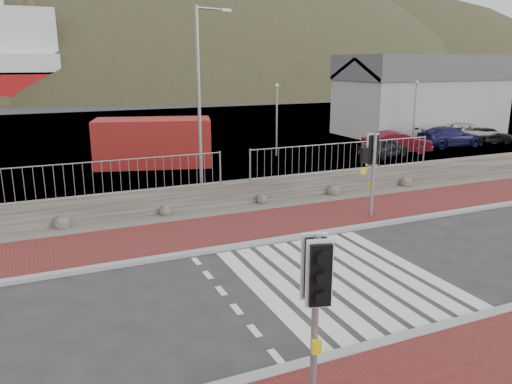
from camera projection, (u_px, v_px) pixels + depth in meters
name	position (u px, v px, depth m)	size (l,w,h in m)	color
ground	(339.00, 278.00, 12.66)	(220.00, 220.00, 0.00)	#28282B
sidewalk_far	(265.00, 225.00, 16.64)	(40.00, 3.00, 0.08)	maroon
kerb_near	(421.00, 333.00, 10.00)	(40.00, 0.25, 0.12)	gray
kerb_far	(285.00, 239.00, 15.31)	(40.00, 0.25, 0.12)	gray
zebra_crossing	(339.00, 278.00, 12.66)	(4.62, 5.60, 0.01)	silver
gravel_strip	(242.00, 209.00, 18.41)	(40.00, 1.50, 0.06)	#59544C
stone_wall	(234.00, 193.00, 19.01)	(40.00, 0.60, 0.90)	#433E37
railing	(235.00, 159.00, 18.53)	(18.07, 0.07, 1.22)	gray
quay	(134.00, 135.00, 37.36)	(120.00, 40.00, 0.50)	#4C4C4F
water	(86.00, 101.00, 68.33)	(220.00, 50.00, 0.05)	#3F4C54
harbor_building	(421.00, 94.00, 37.34)	(12.20, 6.20, 5.80)	#9E9E99
hills_backdrop	(119.00, 209.00, 98.94)	(254.00, 90.00, 100.00)	#2C2E1B
traffic_signal_near	(316.00, 285.00, 7.53)	(0.46, 0.34, 2.86)	gray
traffic_signal_far	(373.00, 157.00, 16.98)	(0.73, 0.31, 2.99)	gray
streetlight	(202.00, 96.00, 18.47)	(1.51, 0.58, 7.26)	gray
shipping_container	(153.00, 142.00, 26.00)	(5.89, 2.45, 2.45)	maroon
car_a	(384.00, 147.00, 28.47)	(1.37, 3.41, 1.16)	black
car_b	(397.00, 142.00, 29.59)	(1.40, 4.01, 1.32)	#530B15
car_c	(450.00, 137.00, 32.01)	(1.80, 4.43, 1.29)	#13123A
car_d	(468.00, 133.00, 33.68)	(2.16, 4.68, 1.30)	#A9A9A9
car_e	(488.00, 135.00, 33.41)	(1.29, 3.21, 1.09)	black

